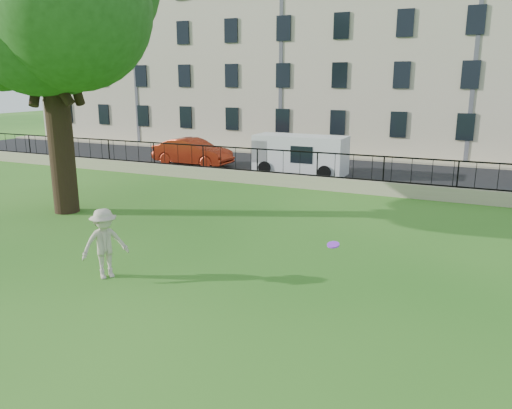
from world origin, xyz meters
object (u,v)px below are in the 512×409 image
at_px(frisbee, 333,245).
at_px(white_van, 300,155).
at_px(red_sedan, 193,152).
at_px(man, 105,244).

height_order(frisbee, white_van, white_van).
distance_m(red_sedan, white_van, 6.67).
height_order(red_sedan, white_van, white_van).
height_order(frisbee, red_sedan, red_sedan).
xyz_separation_m(frisbee, white_van, (-6.00, 15.04, -0.40)).
height_order(man, white_van, white_van).
height_order(man, frisbee, man).
bearing_deg(man, red_sedan, 58.95).
bearing_deg(man, frisbee, -47.36).
bearing_deg(white_van, man, -88.09).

